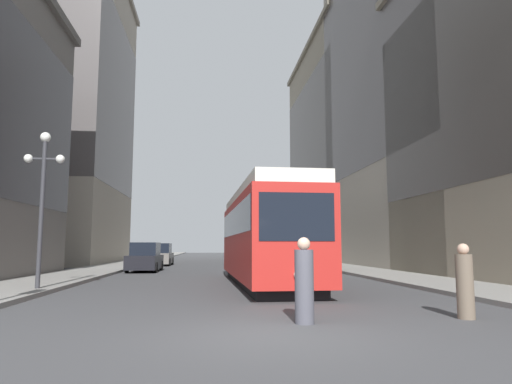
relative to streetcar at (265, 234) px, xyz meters
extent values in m
plane|color=#424244|center=(-1.10, -10.76, -2.10)|extent=(200.00, 200.00, 0.00)
cube|color=gray|center=(-9.35, 29.24, -2.03)|extent=(3.48, 120.00, 0.15)
cube|color=gray|center=(7.16, 29.24, -2.03)|extent=(3.48, 120.00, 0.15)
cube|color=black|center=(0.00, 0.01, -1.93)|extent=(2.55, 11.52, 0.35)
cube|color=red|center=(0.00, 0.01, -0.20)|extent=(2.97, 12.53, 3.10)
cube|color=black|center=(0.00, 0.01, 0.50)|extent=(2.99, 12.03, 1.08)
cube|color=silver|center=(0.00, 0.01, 1.57)|extent=(2.76, 12.27, 0.44)
cube|color=black|center=(0.19, -6.20, 0.34)|extent=(2.21, 0.15, 1.40)
sphere|color=#F2EACC|center=(0.19, -6.27, -1.30)|extent=(0.24, 0.24, 0.24)
cube|color=black|center=(3.18, 13.16, -1.93)|extent=(2.20, 11.79, 0.35)
cube|color=silver|center=(3.18, 13.16, -0.20)|extent=(2.58, 12.82, 3.10)
cube|color=black|center=(3.18, 13.16, 0.34)|extent=(2.61, 12.31, 1.30)
cube|color=black|center=(3.19, 6.78, 0.11)|extent=(2.30, 0.08, 1.71)
cylinder|color=black|center=(-7.19, 18.44, -1.78)|extent=(0.19, 0.64, 0.64)
cylinder|color=black|center=(-7.14, 21.11, -1.78)|extent=(0.19, 0.64, 0.64)
cylinder|color=black|center=(-5.48, 18.42, -1.78)|extent=(0.19, 0.64, 0.64)
cylinder|color=black|center=(-5.43, 21.09, -1.78)|extent=(0.19, 0.64, 0.64)
cube|color=slate|center=(-6.31, 19.77, -1.50)|extent=(1.87, 4.34, 0.84)
cube|color=black|center=(-6.31, 19.87, -0.68)|extent=(1.62, 2.40, 0.80)
cylinder|color=black|center=(-7.19, 9.21, -1.78)|extent=(0.19, 0.64, 0.64)
cylinder|color=black|center=(-7.14, 11.85, -1.78)|extent=(0.19, 0.64, 0.64)
cylinder|color=black|center=(-5.48, 9.17, -1.78)|extent=(0.19, 0.64, 0.64)
cylinder|color=black|center=(-5.43, 11.82, -1.78)|extent=(0.19, 0.64, 0.64)
cube|color=black|center=(-6.31, 10.51, -1.50)|extent=(1.89, 4.30, 0.84)
cube|color=black|center=(-6.31, 10.62, -0.68)|extent=(1.63, 2.38, 0.80)
cylinder|color=#6B5B4C|center=(3.39, -9.27, -1.39)|extent=(0.37, 0.37, 1.42)
sphere|color=tan|center=(3.39, -9.27, -0.56)|extent=(0.25, 0.25, 0.25)
cylinder|color=#4C4C56|center=(-0.31, -9.52, -1.33)|extent=(0.40, 0.40, 1.53)
sphere|color=tan|center=(-0.31, -9.52, -0.45)|extent=(0.27, 0.27, 0.27)
cylinder|color=#333338|center=(-8.21, -2.34, 0.64)|extent=(0.16, 0.16, 5.18)
sphere|color=white|center=(-8.21, -2.34, 3.39)|extent=(0.36, 0.36, 0.36)
sphere|color=white|center=(-8.76, -2.34, 2.61)|extent=(0.31, 0.31, 0.31)
sphere|color=white|center=(-7.66, -2.34, 2.61)|extent=(0.31, 0.31, 0.31)
cube|color=#333338|center=(-8.21, -2.34, 2.61)|extent=(1.10, 0.06, 0.06)
cube|color=#A89E8E|center=(-16.52, 24.85, 11.62)|extent=(10.86, 17.00, 27.44)
cube|color=#544F4E|center=(-16.52, 24.85, 12.99)|extent=(10.90, 17.04, 16.47)
cube|color=#A89E8E|center=(15.31, 12.66, 12.44)|extent=(12.82, 21.88, 29.08)
cube|color=#544F4E|center=(15.31, 12.66, 13.89)|extent=(12.86, 21.92, 17.45)
cube|color=gray|center=(15.57, 32.37, 10.09)|extent=(13.34, 22.10, 24.38)
cube|color=#494440|center=(15.57, 32.37, 11.31)|extent=(13.38, 22.14, 14.63)
cube|color=gray|center=(15.57, 32.37, 22.53)|extent=(13.94, 22.70, 0.50)
camera|label=1|loc=(-2.31, -19.15, -0.49)|focal=32.19mm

